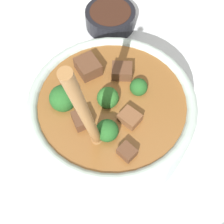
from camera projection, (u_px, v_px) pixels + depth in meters
ground_plane at (112, 131)px, 0.51m from camera, size 4.00×4.00×0.00m
stew_bowl at (112, 114)px, 0.46m from camera, size 0.24×0.24×0.28m
condiment_bowl at (110, 17)px, 0.62m from camera, size 0.10×0.10×0.04m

